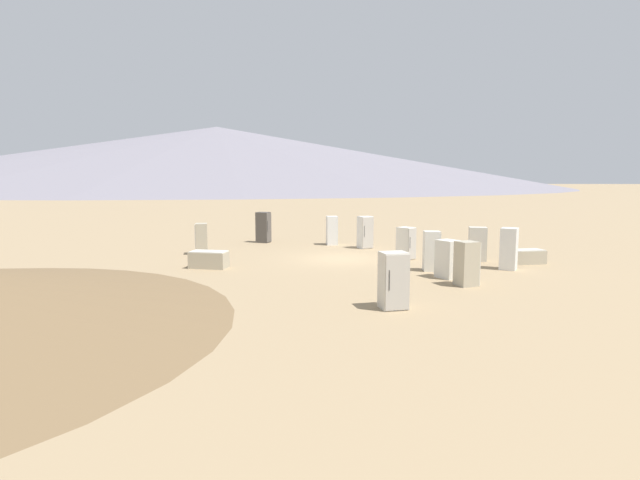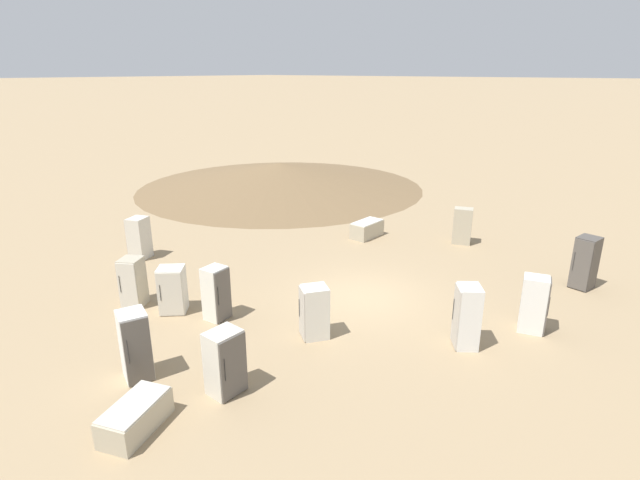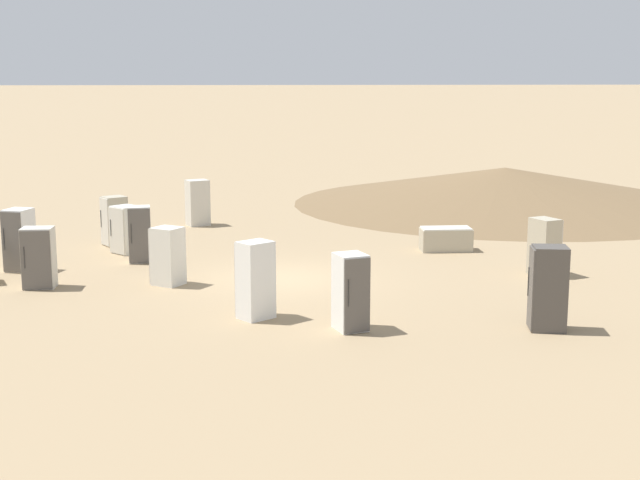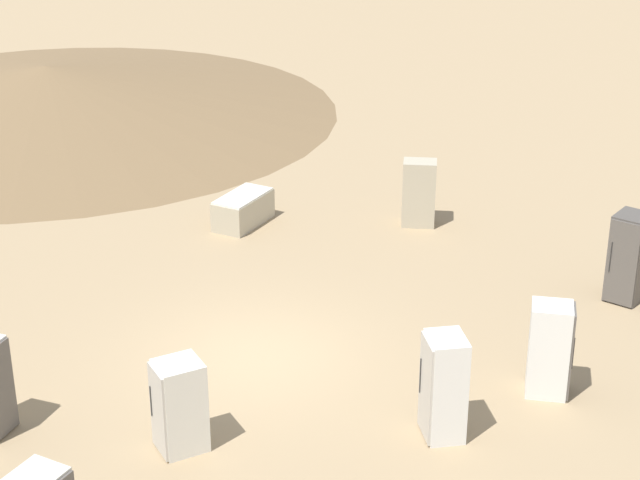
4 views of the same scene
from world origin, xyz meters
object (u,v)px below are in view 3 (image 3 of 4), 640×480
(discarded_fridge_0, at_px, (351,292))
(discarded_fridge_8, at_px, (167,256))
(discarded_fridge_1, at_px, (126,230))
(discarded_fridge_9, at_px, (140,234))
(discarded_fridge_4, at_px, (39,258))
(discarded_fridge_12, at_px, (548,288))
(discarded_fridge_3, at_px, (19,240))
(discarded_fridge_7, at_px, (255,280))
(discarded_fridge_11, at_px, (545,247))
(discarded_fridge_2, at_px, (197,203))
(discarded_fridge_5, at_px, (114,221))
(discarded_fridge_10, at_px, (446,239))

(discarded_fridge_0, relative_size, discarded_fridge_8, 1.10)
(discarded_fridge_1, relative_size, discarded_fridge_9, 0.89)
(discarded_fridge_1, distance_m, discarded_fridge_8, 4.71)
(discarded_fridge_4, xyz_separation_m, discarded_fridge_12, (5.07, 11.79, 0.13))
(discarded_fridge_8, xyz_separation_m, discarded_fridge_9, (-3.00, -1.02, 0.07))
(discarded_fridge_3, xyz_separation_m, discarded_fridge_7, (5.66, 6.49, 0.01))
(discarded_fridge_0, relative_size, discarded_fridge_12, 0.91)
(discarded_fridge_7, relative_size, discarded_fridge_11, 1.12)
(discarded_fridge_1, bearing_deg, discarded_fridge_11, -151.82)
(discarded_fridge_3, height_order, discarded_fridge_4, discarded_fridge_3)
(discarded_fridge_2, distance_m, discarded_fridge_4, 10.23)
(discarded_fridge_7, bearing_deg, discarded_fridge_2, 61.39)
(discarded_fridge_5, xyz_separation_m, discarded_fridge_7, (9.34, 4.32, 0.09))
(discarded_fridge_7, relative_size, discarded_fridge_10, 1.11)
(discarded_fridge_0, bearing_deg, discarded_fridge_10, -132.28)
(discarded_fridge_0, distance_m, discarded_fridge_1, 10.83)
(discarded_fridge_2, relative_size, discarded_fridge_3, 0.95)
(discarded_fridge_7, height_order, discarded_fridge_10, discarded_fridge_7)
(discarded_fridge_9, height_order, discarded_fridge_10, discarded_fridge_9)
(discarded_fridge_2, height_order, discarded_fridge_7, discarded_fridge_7)
(discarded_fridge_8, relative_size, discarded_fridge_12, 0.83)
(discarded_fridge_2, bearing_deg, discarded_fridge_12, -83.79)
(discarded_fridge_5, distance_m, discarded_fridge_11, 13.62)
(discarded_fridge_0, height_order, discarded_fridge_5, discarded_fridge_0)
(discarded_fridge_5, height_order, discarded_fridge_11, discarded_fridge_5)
(discarded_fridge_9, bearing_deg, discarded_fridge_2, -108.66)
(discarded_fridge_0, height_order, discarded_fridge_4, discarded_fridge_0)
(discarded_fridge_5, bearing_deg, discarded_fridge_1, 170.69)
(discarded_fridge_1, height_order, discarded_fridge_11, discarded_fridge_11)
(discarded_fridge_8, xyz_separation_m, discarded_fridge_10, (-3.85, 8.41, -0.40))
(discarded_fridge_4, distance_m, discarded_fridge_5, 5.95)
(discarded_fridge_8, bearing_deg, discarded_fridge_9, 53.62)
(discarded_fridge_3, relative_size, discarded_fridge_5, 1.11)
(discarded_fridge_12, bearing_deg, discarded_fridge_7, 86.15)
(discarded_fridge_0, height_order, discarded_fridge_9, discarded_fridge_0)
(discarded_fridge_4, relative_size, discarded_fridge_5, 0.99)
(discarded_fridge_2, height_order, discarded_fridge_3, discarded_fridge_3)
(discarded_fridge_3, bearing_deg, discarded_fridge_10, -152.02)
(discarded_fridge_0, xyz_separation_m, discarded_fridge_3, (-6.81, -8.52, 0.04))
(discarded_fridge_4, bearing_deg, discarded_fridge_0, 149.56)
(discarded_fridge_8, bearing_deg, discarded_fridge_4, 125.46)
(discarded_fridge_10, bearing_deg, discarded_fridge_2, 56.27)
(discarded_fridge_4, xyz_separation_m, discarded_fridge_11, (-0.18, 13.59, -0.00))
(discarded_fridge_10, relative_size, discarded_fridge_11, 1.01)
(discarded_fridge_1, xyz_separation_m, discarded_fridge_9, (1.43, 0.56, 0.10))
(discarded_fridge_3, distance_m, discarded_fridge_12, 14.67)
(discarded_fridge_1, distance_m, discarded_fridge_3, 3.56)
(discarded_fridge_5, height_order, discarded_fridge_9, discarded_fridge_9)
(discarded_fridge_3, distance_m, discarded_fridge_10, 12.81)
(discarded_fridge_2, bearing_deg, discarded_fridge_10, -57.95)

